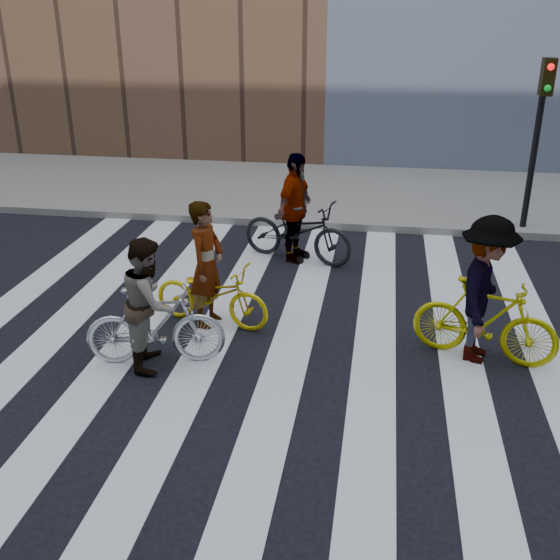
% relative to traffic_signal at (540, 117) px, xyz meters
% --- Properties ---
extents(ground, '(100.00, 100.00, 0.00)m').
position_rel_traffic_signal_xyz_m(ground, '(-4.40, -5.32, -2.28)').
color(ground, black).
rests_on(ground, ground).
extents(sidewalk_far, '(100.00, 5.00, 0.15)m').
position_rel_traffic_signal_xyz_m(sidewalk_far, '(-4.40, 2.18, -2.20)').
color(sidewalk_far, gray).
rests_on(sidewalk_far, ground).
extents(zebra_crosswalk, '(8.25, 10.00, 0.01)m').
position_rel_traffic_signal_xyz_m(zebra_crosswalk, '(-4.40, -5.32, -2.27)').
color(zebra_crosswalk, white).
rests_on(zebra_crosswalk, ground).
extents(traffic_signal, '(0.22, 0.42, 3.33)m').
position_rel_traffic_signal_xyz_m(traffic_signal, '(0.00, 0.00, 0.00)').
color(traffic_signal, black).
rests_on(traffic_signal, ground).
extents(bike_yellow_left, '(1.81, 0.95, 0.91)m').
position_rel_traffic_signal_xyz_m(bike_yellow_left, '(-5.06, -4.71, -1.83)').
color(bike_yellow_left, '#D9BE0C').
rests_on(bike_yellow_left, ground).
extents(bike_silver_mid, '(1.80, 0.83, 1.04)m').
position_rel_traffic_signal_xyz_m(bike_silver_mid, '(-5.47, -5.88, -1.76)').
color(bike_silver_mid, silver).
rests_on(bike_silver_mid, ground).
extents(bike_yellow_right, '(1.88, 0.96, 1.08)m').
position_rel_traffic_signal_xyz_m(bike_yellow_right, '(-1.40, -5.12, -1.74)').
color(bike_yellow_right, '#C4C20A').
rests_on(bike_yellow_right, ground).
extents(bike_dark_rear, '(2.19, 1.32, 1.08)m').
position_rel_traffic_signal_xyz_m(bike_dark_rear, '(-4.20, -2.05, -1.74)').
color(bike_dark_rear, black).
rests_on(bike_dark_rear, ground).
extents(rider_left, '(0.56, 0.74, 1.81)m').
position_rel_traffic_signal_xyz_m(rider_left, '(-5.11, -4.71, -1.38)').
color(rider_left, slate).
rests_on(rider_left, ground).
extents(rider_mid, '(0.79, 0.93, 1.68)m').
position_rel_traffic_signal_xyz_m(rider_mid, '(-5.52, -5.88, -1.44)').
color(rider_mid, slate).
rests_on(rider_mid, ground).
extents(rider_right, '(1.00, 1.37, 1.91)m').
position_rel_traffic_signal_xyz_m(rider_right, '(-1.45, -5.12, -1.33)').
color(rider_right, slate).
rests_on(rider_right, ground).
extents(rider_rear, '(0.79, 1.21, 1.91)m').
position_rel_traffic_signal_xyz_m(rider_rear, '(-4.25, -2.05, -1.32)').
color(rider_rear, slate).
rests_on(rider_rear, ground).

